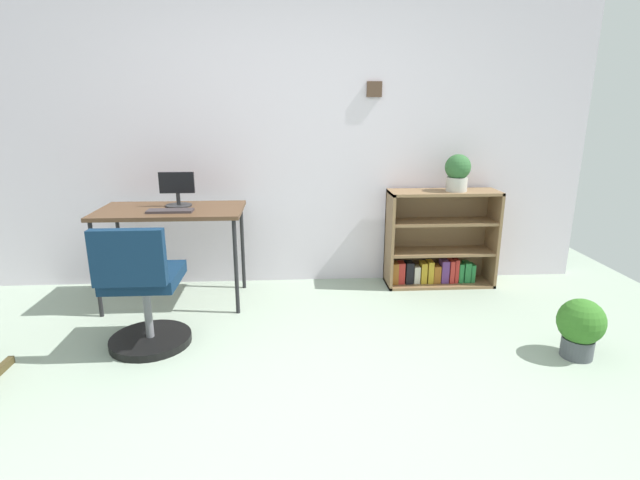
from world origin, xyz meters
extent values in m
plane|color=#93A391|center=(0.00, 0.00, 0.00)|extent=(6.24, 6.24, 0.00)
cube|color=silver|center=(0.00, 2.15, 1.20)|extent=(5.20, 0.10, 2.40)
cube|color=#4C3628|center=(0.76, 2.09, 1.63)|extent=(0.12, 0.02, 0.12)
cube|color=#513724|center=(-0.85, 1.67, 0.74)|extent=(1.08, 0.60, 0.03)
cylinder|color=black|center=(-1.35, 1.41, 0.36)|extent=(0.03, 0.03, 0.72)
cylinder|color=black|center=(-0.34, 1.41, 0.36)|extent=(0.03, 0.03, 0.72)
cylinder|color=black|center=(-1.35, 1.93, 0.36)|extent=(0.03, 0.03, 0.72)
cylinder|color=black|center=(-0.34, 1.93, 0.36)|extent=(0.03, 0.03, 0.72)
cylinder|color=#262628|center=(-0.80, 1.76, 0.76)|extent=(0.20, 0.20, 0.01)
cylinder|color=#262628|center=(-0.80, 1.76, 0.81)|extent=(0.03, 0.03, 0.09)
cube|color=black|center=(-0.80, 1.75, 0.94)|extent=(0.26, 0.02, 0.16)
cube|color=#362E31|center=(-0.82, 1.55, 0.76)|extent=(0.33, 0.12, 0.02)
cylinder|color=black|center=(-0.87, 0.96, 0.03)|extent=(0.52, 0.52, 0.05)
cylinder|color=slate|center=(-0.87, 0.96, 0.24)|extent=(0.05, 0.05, 0.37)
cube|color=#0E2640|center=(-0.87, 0.96, 0.46)|extent=(0.44, 0.44, 0.08)
cube|color=#0E2640|center=(-0.87, 0.71, 0.67)|extent=(0.42, 0.07, 0.33)
cube|color=brown|center=(0.89, 1.92, 0.41)|extent=(0.02, 0.30, 0.82)
cube|color=brown|center=(1.79, 1.92, 0.41)|extent=(0.02, 0.30, 0.82)
cube|color=brown|center=(1.34, 1.92, 0.81)|extent=(0.92, 0.30, 0.02)
cube|color=brown|center=(1.34, 1.92, 0.01)|extent=(0.92, 0.30, 0.02)
cube|color=brown|center=(1.34, 2.06, 0.41)|extent=(0.92, 0.02, 0.82)
cube|color=brown|center=(1.34, 1.92, 0.30)|extent=(0.87, 0.28, 0.02)
cube|color=brown|center=(1.34, 1.92, 0.56)|extent=(0.87, 0.28, 0.02)
cube|color=#99591E|center=(0.95, 1.91, 0.12)|extent=(0.06, 0.11, 0.18)
cube|color=#B22D28|center=(1.00, 1.91, 0.12)|extent=(0.05, 0.10, 0.19)
cube|color=black|center=(1.07, 1.91, 0.12)|extent=(0.06, 0.11, 0.19)
cube|color=beige|center=(1.14, 1.91, 0.10)|extent=(0.05, 0.09, 0.15)
cube|color=#B79323|center=(1.20, 1.91, 0.11)|extent=(0.05, 0.11, 0.18)
cube|color=#B79323|center=(1.26, 1.91, 0.12)|extent=(0.05, 0.12, 0.19)
cube|color=#99591E|center=(1.32, 1.91, 0.10)|extent=(0.06, 0.11, 0.15)
cube|color=#593372|center=(1.38, 1.91, 0.12)|extent=(0.06, 0.11, 0.20)
cube|color=#B22D28|center=(1.44, 1.91, 0.12)|extent=(0.04, 0.12, 0.20)
cube|color=#B22D28|center=(1.48, 1.91, 0.13)|extent=(0.03, 0.11, 0.21)
cube|color=#237238|center=(1.52, 1.91, 0.11)|extent=(0.04, 0.12, 0.17)
cube|color=#237238|center=(1.58, 1.91, 0.11)|extent=(0.05, 0.11, 0.18)
cube|color=#237238|center=(1.63, 1.91, 0.10)|extent=(0.03, 0.11, 0.16)
cylinder|color=#B7B2A8|center=(1.43, 1.90, 0.88)|extent=(0.17, 0.17, 0.12)
sphere|color=#306132|center=(1.43, 1.90, 1.02)|extent=(0.21, 0.21, 0.21)
cylinder|color=#474C51|center=(1.82, 0.62, 0.06)|extent=(0.19, 0.19, 0.13)
sphere|color=#336E23|center=(1.82, 0.62, 0.24)|extent=(0.28, 0.28, 0.28)
camera|label=1|loc=(0.07, -1.96, 1.51)|focal=27.01mm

